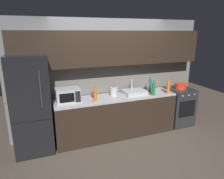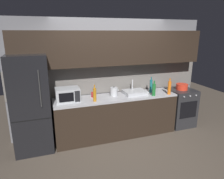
{
  "view_description": "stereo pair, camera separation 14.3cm",
  "coord_description": "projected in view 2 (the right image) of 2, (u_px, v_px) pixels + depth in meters",
  "views": [
    {
      "loc": [
        -1.56,
        -2.92,
        2.22
      ],
      "look_at": [
        -0.1,
        0.9,
        1.06
      ],
      "focal_mm": 32.62,
      "sensor_mm": 36.0,
      "label": 1
    },
    {
      "loc": [
        -1.42,
        -2.97,
        2.22
      ],
      "look_at": [
        -0.1,
        0.9,
        1.06
      ],
      "focal_mm": 32.62,
      "sensor_mm": 36.0,
      "label": 2
    }
  ],
  "objects": [
    {
      "name": "mug_red",
      "position": [
        93.0,
        95.0,
        4.28
      ],
      "size": [
        0.08,
        0.08,
        0.1
      ],
      "primitive_type": "cylinder",
      "color": "#A82323",
      "rests_on": "counter_run"
    },
    {
      "name": "kettle",
      "position": [
        114.0,
        92.0,
        4.35
      ],
      "size": [
        0.19,
        0.16,
        0.21
      ],
      "color": "#B7BABF",
      "rests_on": "counter_run"
    },
    {
      "name": "refrigerator",
      "position": [
        31.0,
        104.0,
        3.79
      ],
      "size": [
        0.68,
        0.69,
        1.85
      ],
      "color": "black",
      "rests_on": "ground"
    },
    {
      "name": "ground_plane",
      "position": [
        133.0,
        157.0,
        3.75
      ],
      "size": [
        10.0,
        10.0,
        0.0
      ],
      "primitive_type": "plane",
      "color": "#4C4238"
    },
    {
      "name": "back_wall",
      "position": [
        112.0,
        64.0,
        4.42
      ],
      "size": [
        4.38,
        0.44,
        2.5
      ],
      "color": "slate",
      "rests_on": "ground"
    },
    {
      "name": "sink_basin",
      "position": [
        135.0,
        92.0,
        4.48
      ],
      "size": [
        0.48,
        0.38,
        0.3
      ],
      "color": "#ADAFB5",
      "rests_on": "counter_run"
    },
    {
      "name": "wine_bottle_green",
      "position": [
        154.0,
        90.0,
        4.34
      ],
      "size": [
        0.07,
        0.07,
        0.33
      ],
      "color": "#1E6B2D",
      "rests_on": "counter_run"
    },
    {
      "name": "wine_bottle_orange",
      "position": [
        169.0,
        88.0,
        4.44
      ],
      "size": [
        0.07,
        0.07,
        0.35
      ],
      "color": "orange",
      "rests_on": "counter_run"
    },
    {
      "name": "wine_bottle_teal",
      "position": [
        151.0,
        86.0,
        4.58
      ],
      "size": [
        0.06,
        0.06,
        0.36
      ],
      "color": "#19666B",
      "rests_on": "counter_run"
    },
    {
      "name": "microwave",
      "position": [
        68.0,
        95.0,
        3.99
      ],
      "size": [
        0.46,
        0.35,
        0.27
      ],
      "color": "#A8AAAF",
      "rests_on": "counter_run"
    },
    {
      "name": "oven_range",
      "position": [
        180.0,
        107.0,
        4.97
      ],
      "size": [
        0.6,
        0.62,
        0.9
      ],
      "color": "#232326",
      "rests_on": "ground"
    },
    {
      "name": "wine_bottle_amber",
      "position": [
        95.0,
        95.0,
        3.99
      ],
      "size": [
        0.07,
        0.07,
        0.33
      ],
      "color": "#B27019",
      "rests_on": "counter_run"
    },
    {
      "name": "cooking_pot",
      "position": [
        182.0,
        87.0,
        4.82
      ],
      "size": [
        0.27,
        0.27,
        0.14
      ],
      "color": "red",
      "rests_on": "oven_range"
    },
    {
      "name": "counter_run",
      "position": [
        116.0,
        116.0,
        4.45
      ],
      "size": [
        2.64,
        0.6,
        0.9
      ],
      "color": "black",
      "rests_on": "ground"
    }
  ]
}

